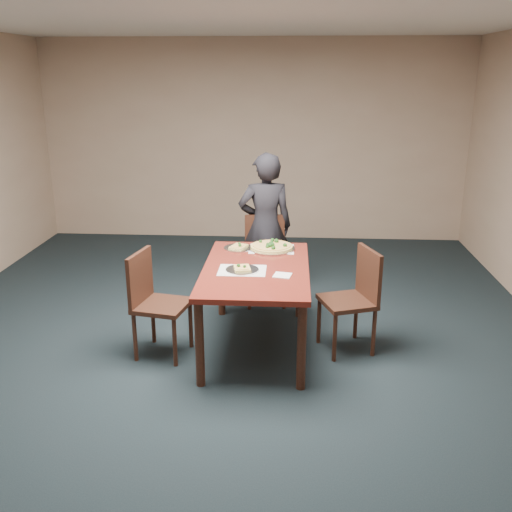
# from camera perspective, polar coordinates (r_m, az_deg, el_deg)

# --- Properties ---
(ground) EXTENTS (8.00, 8.00, 0.00)m
(ground) POSITION_cam_1_polar(r_m,az_deg,el_deg) (4.80, -3.53, -11.30)
(ground) COLOR black
(ground) RESTS_ON ground
(room_shell) EXTENTS (8.00, 8.00, 8.00)m
(room_shell) POSITION_cam_1_polar(r_m,az_deg,el_deg) (4.23, -3.99, 9.71)
(room_shell) COLOR tan
(room_shell) RESTS_ON ground
(dining_table) EXTENTS (0.90, 1.50, 0.75)m
(dining_table) POSITION_cam_1_polar(r_m,az_deg,el_deg) (4.91, 0.00, -2.13)
(dining_table) COLOR #591711
(dining_table) RESTS_ON ground
(chair_far) EXTENTS (0.47, 0.47, 0.91)m
(chair_far) POSITION_cam_1_polar(r_m,az_deg,el_deg) (6.00, 0.93, 0.22)
(chair_far) COLOR black
(chair_far) RESTS_ON ground
(chair_left) EXTENTS (0.49, 0.49, 0.91)m
(chair_left) POSITION_cam_1_polar(r_m,az_deg,el_deg) (4.93, -10.24, -4.12)
(chair_left) COLOR black
(chair_left) RESTS_ON ground
(chair_right) EXTENTS (0.53, 0.53, 0.91)m
(chair_right) POSITION_cam_1_polar(r_m,az_deg,el_deg) (5.00, 9.94, -3.75)
(chair_right) COLOR black
(chair_right) RESTS_ON ground
(diner) EXTENTS (0.63, 0.47, 1.57)m
(diner) POSITION_cam_1_polar(r_m,az_deg,el_deg) (6.02, 0.94, 2.93)
(diner) COLOR black
(diner) RESTS_ON ground
(placemat_main) EXTENTS (0.42, 0.32, 0.00)m
(placemat_main) POSITION_cam_1_polar(r_m,az_deg,el_deg) (5.37, 1.57, 0.71)
(placemat_main) COLOR white
(placemat_main) RESTS_ON dining_table
(placemat_near) EXTENTS (0.40, 0.30, 0.00)m
(placemat_near) POSITION_cam_1_polar(r_m,az_deg,el_deg) (4.80, -1.39, -1.44)
(placemat_near) COLOR white
(placemat_near) RESTS_ON dining_table
(pizza_pan) EXTENTS (0.44, 0.44, 0.07)m
(pizza_pan) POSITION_cam_1_polar(r_m,az_deg,el_deg) (5.37, 1.58, 0.93)
(pizza_pan) COLOR silver
(pizza_pan) RESTS_ON dining_table
(slice_plate_near) EXTENTS (0.28, 0.28, 0.06)m
(slice_plate_near) POSITION_cam_1_polar(r_m,az_deg,el_deg) (4.79, -1.40, -1.30)
(slice_plate_near) COLOR silver
(slice_plate_near) RESTS_ON dining_table
(slice_plate_far) EXTENTS (0.28, 0.28, 0.06)m
(slice_plate_far) POSITION_cam_1_polar(r_m,az_deg,el_deg) (5.39, -1.76, 0.88)
(slice_plate_far) COLOR silver
(slice_plate_far) RESTS_ON dining_table
(napkin) EXTENTS (0.16, 0.16, 0.01)m
(napkin) POSITION_cam_1_polar(r_m,az_deg,el_deg) (4.68, 2.66, -1.94)
(napkin) COLOR white
(napkin) RESTS_ON dining_table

